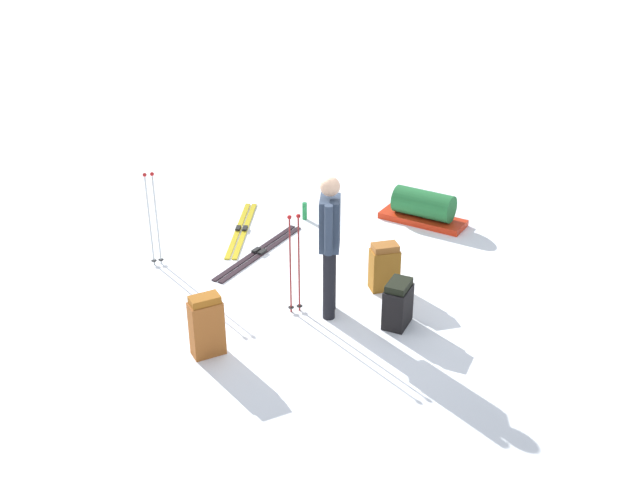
{
  "coord_description": "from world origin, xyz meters",
  "views": [
    {
      "loc": [
        0.14,
        8.0,
        4.64
      ],
      "look_at": [
        0.0,
        0.0,
        0.7
      ],
      "focal_mm": 42.23,
      "sensor_mm": 36.0,
      "label": 1
    }
  ],
  "objects_px": {
    "ski_poles_planted_far": "(295,259)",
    "thermos_bottle": "(305,211)",
    "backpack_bright": "(398,304)",
    "ski_poles_planted_near": "(153,215)",
    "gear_sled": "(423,208)",
    "skier_standing": "(330,239)",
    "backpack_large_dark": "(384,267)",
    "backpack_small_spare": "(207,326)",
    "ski_pair_near": "(242,230)",
    "ski_pair_far": "(259,252)"
  },
  "relations": [
    {
      "from": "ski_pair_far",
      "to": "backpack_bright",
      "type": "bearing_deg",
      "value": 132.69
    },
    {
      "from": "ski_pair_near",
      "to": "backpack_large_dark",
      "type": "distance_m",
      "value": 2.55
    },
    {
      "from": "skier_standing",
      "to": "backpack_bright",
      "type": "distance_m",
      "value": 1.06
    },
    {
      "from": "ski_poles_planted_near",
      "to": "backpack_large_dark",
      "type": "bearing_deg",
      "value": 166.73
    },
    {
      "from": "ski_pair_far",
      "to": "thermos_bottle",
      "type": "bearing_deg",
      "value": -119.34
    },
    {
      "from": "gear_sled",
      "to": "thermos_bottle",
      "type": "xyz_separation_m",
      "value": [
        1.73,
        -0.13,
        -0.09
      ]
    },
    {
      "from": "ski_poles_planted_far",
      "to": "ski_poles_planted_near",
      "type": "bearing_deg",
      "value": -33.46
    },
    {
      "from": "skier_standing",
      "to": "ski_poles_planted_far",
      "type": "xyz_separation_m",
      "value": [
        0.4,
        -0.04,
        -0.26
      ]
    },
    {
      "from": "skier_standing",
      "to": "ski_poles_planted_far",
      "type": "distance_m",
      "value": 0.48
    },
    {
      "from": "backpack_small_spare",
      "to": "ski_poles_planted_near",
      "type": "relative_size",
      "value": 0.55
    },
    {
      "from": "backpack_small_spare",
      "to": "backpack_bright",
      "type": "bearing_deg",
      "value": -165.55
    },
    {
      "from": "backpack_large_dark",
      "to": "thermos_bottle",
      "type": "relative_size",
      "value": 2.33
    },
    {
      "from": "gear_sled",
      "to": "thermos_bottle",
      "type": "relative_size",
      "value": 4.99
    },
    {
      "from": "backpack_large_dark",
      "to": "ski_pair_near",
      "type": "bearing_deg",
      "value": -42.1
    },
    {
      "from": "ski_poles_planted_near",
      "to": "thermos_bottle",
      "type": "height_order",
      "value": "ski_poles_planted_near"
    },
    {
      "from": "backpack_bright",
      "to": "ski_poles_planted_far",
      "type": "xyz_separation_m",
      "value": [
        1.16,
        -0.31,
        0.42
      ]
    },
    {
      "from": "backpack_small_spare",
      "to": "ski_poles_planted_near",
      "type": "bearing_deg",
      "value": -66.24
    },
    {
      "from": "ski_pair_near",
      "to": "ski_pair_far",
      "type": "relative_size",
      "value": 1.1
    },
    {
      "from": "ski_poles_planted_far",
      "to": "thermos_bottle",
      "type": "relative_size",
      "value": 4.77
    },
    {
      "from": "ski_pair_near",
      "to": "gear_sled",
      "type": "height_order",
      "value": "gear_sled"
    },
    {
      "from": "backpack_bright",
      "to": "gear_sled",
      "type": "bearing_deg",
      "value": -103.89
    },
    {
      "from": "backpack_bright",
      "to": "ski_poles_planted_near",
      "type": "height_order",
      "value": "ski_poles_planted_near"
    },
    {
      "from": "backpack_large_dark",
      "to": "ski_poles_planted_near",
      "type": "relative_size",
      "value": 0.47
    },
    {
      "from": "skier_standing",
      "to": "ski_poles_planted_far",
      "type": "bearing_deg",
      "value": -6.48
    },
    {
      "from": "ski_poles_planted_far",
      "to": "gear_sled",
      "type": "relative_size",
      "value": 0.96
    },
    {
      "from": "ski_pair_far",
      "to": "gear_sled",
      "type": "distance_m",
      "value": 2.54
    },
    {
      "from": "ski_pair_near",
      "to": "backpack_bright",
      "type": "relative_size",
      "value": 3.34
    },
    {
      "from": "ski_pair_near",
      "to": "ski_poles_planted_far",
      "type": "height_order",
      "value": "ski_poles_planted_far"
    },
    {
      "from": "backpack_large_dark",
      "to": "backpack_bright",
      "type": "distance_m",
      "value": 0.83
    },
    {
      "from": "backpack_small_spare",
      "to": "ski_poles_planted_far",
      "type": "relative_size",
      "value": 0.57
    },
    {
      "from": "ski_poles_planted_near",
      "to": "gear_sled",
      "type": "distance_m",
      "value": 3.9
    },
    {
      "from": "gear_sled",
      "to": "backpack_large_dark",
      "type": "bearing_deg",
      "value": 68.66
    },
    {
      "from": "ski_poles_planted_far",
      "to": "backpack_large_dark",
      "type": "bearing_deg",
      "value": -154.47
    },
    {
      "from": "ski_pair_far",
      "to": "backpack_small_spare",
      "type": "height_order",
      "value": "backpack_small_spare"
    },
    {
      "from": "thermos_bottle",
      "to": "backpack_bright",
      "type": "bearing_deg",
      "value": 109.9
    },
    {
      "from": "ski_pair_far",
      "to": "backpack_bright",
      "type": "relative_size",
      "value": 3.05
    },
    {
      "from": "ski_pair_near",
      "to": "ski_poles_planted_near",
      "type": "xyz_separation_m",
      "value": [
        1.02,
        1.02,
        0.7
      ]
    },
    {
      "from": "ski_poles_planted_far",
      "to": "ski_pair_near",
      "type": "bearing_deg",
      "value": -70.22
    },
    {
      "from": "skier_standing",
      "to": "ski_pair_far",
      "type": "distance_m",
      "value": 2.02
    },
    {
      "from": "ski_pair_near",
      "to": "ski_pair_far",
      "type": "height_order",
      "value": "same"
    },
    {
      "from": "backpack_bright",
      "to": "skier_standing",
      "type": "bearing_deg",
      "value": -19.02
    },
    {
      "from": "backpack_bright",
      "to": "backpack_small_spare",
      "type": "xyz_separation_m",
      "value": [
        2.08,
        0.53,
        0.08
      ]
    },
    {
      "from": "backpack_bright",
      "to": "backpack_large_dark",
      "type": "bearing_deg",
      "value": -84.87
    },
    {
      "from": "ski_pair_near",
      "to": "gear_sled",
      "type": "bearing_deg",
      "value": -174.82
    },
    {
      "from": "ski_pair_far",
      "to": "gear_sled",
      "type": "xyz_separation_m",
      "value": [
        -2.35,
        -0.96,
        0.21
      ]
    },
    {
      "from": "skier_standing",
      "to": "ski_poles_planted_near",
      "type": "bearing_deg",
      "value": -29.38
    },
    {
      "from": "ski_pair_near",
      "to": "backpack_small_spare",
      "type": "height_order",
      "value": "backpack_small_spare"
    },
    {
      "from": "skier_standing",
      "to": "gear_sled",
      "type": "xyz_separation_m",
      "value": [
        -1.44,
        -2.5,
        -0.73
      ]
    },
    {
      "from": "backpack_small_spare",
      "to": "ski_poles_planted_far",
      "type": "xyz_separation_m",
      "value": [
        -0.92,
        -0.84,
        0.35
      ]
    },
    {
      "from": "ski_poles_planted_far",
      "to": "thermos_bottle",
      "type": "bearing_deg",
      "value": -92.41
    }
  ]
}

